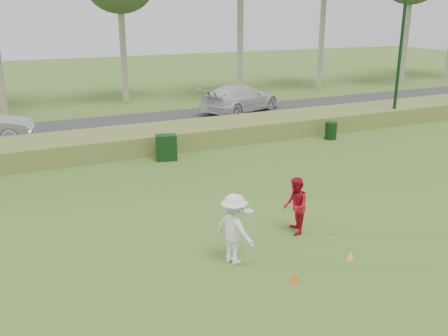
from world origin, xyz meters
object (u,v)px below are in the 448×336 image
player_red (296,206)px  utility_cabinet (166,148)px  cone_yellow (351,255)px  cone_orange (294,277)px  trash_bin (331,131)px  player_white (234,229)px  lamp_post (403,23)px  car_right (240,98)px

player_red → utility_cabinet: (-0.98, 8.69, -0.29)m
cone_yellow → cone_orange: bearing=-170.3°
cone_orange → trash_bin: (9.28, 10.98, 0.32)m
cone_yellow → player_white: bearing=157.6°
lamp_post → trash_bin: bearing=-166.7°
lamp_post → player_white: 19.38m
utility_cabinet → car_right: car_right is taller
player_white → car_right: (9.09, 17.48, -0.03)m
lamp_post → cone_yellow: size_ratio=36.87×
cone_orange → trash_bin: trash_bin is taller
cone_orange → cone_yellow: size_ratio=1.08×
lamp_post → cone_orange: 19.81m
cone_yellow → utility_cabinet: 10.80m
trash_bin → car_right: size_ratio=0.15×
cone_yellow → car_right: 19.69m
lamp_post → player_red: 17.06m
cone_orange → utility_cabinet: utility_cabinet is taller
cone_orange → trash_bin: 14.38m
player_white → car_right: size_ratio=0.32×
cone_orange → car_right: size_ratio=0.04×
lamp_post → player_white: lamp_post is taller
cone_orange → car_right: 20.71m
lamp_post → player_red: lamp_post is taller
player_white → cone_orange: size_ratio=7.88×
car_right → player_white: bearing=129.3°
player_white → player_red: (2.40, 0.83, -0.09)m
player_white → utility_cabinet: size_ratio=1.67×
cone_yellow → trash_bin: bearing=55.5°
cone_orange → utility_cabinet: size_ratio=0.21×
player_red → car_right: bearing=-179.3°
trash_bin → player_white: bearing=-137.0°
car_right → utility_cabinet: bearing=112.8°
player_red → utility_cabinet: size_ratio=1.51×
cone_orange → car_right: car_right is taller
cone_yellow → car_right: size_ratio=0.04×
lamp_post → utility_cabinet: bearing=-175.1°
cone_yellow → utility_cabinet: bearing=97.6°
lamp_post → utility_cabinet: size_ratio=7.25×
cone_yellow → lamp_post: bearing=43.3°
player_red → car_right: car_right is taller
cone_yellow → trash_bin: trash_bin is taller
player_white → trash_bin: bearing=-67.2°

